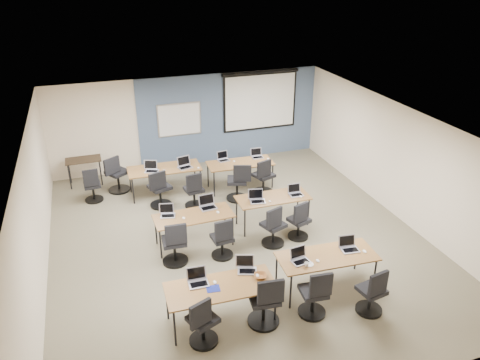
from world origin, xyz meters
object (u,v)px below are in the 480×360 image
object	(u,v)px
laptop_10	(223,158)
task_chair_11	(264,179)
training_table_mid_left	(194,217)
laptop_4	(167,213)
whiteboard	(179,120)
task_chair_8	(160,192)
task_chair_3	(372,295)
spare_chair_a	(117,177)
laptop_2	(300,258)
task_chair_0	(203,325)
training_table_back_left	(164,169)
laptop_6	(257,198)
task_chair_2	(315,297)
laptop_5	(208,204)
task_chair_5	(223,242)
laptop_1	(246,267)
projector_screen	(260,98)
laptop_11	(257,155)
training_table_front_left	(221,288)
utility_table	(84,162)
training_table_front_right	(327,257)
task_chair_7	(299,223)
task_chair_4	(175,246)
laptop_0	(198,280)
spare_chair_b	(93,188)
laptop_9	(185,165)
training_table_back_right	(240,164)
laptop_3	(349,246)
laptop_8	(151,169)
task_chair_9	(194,193)

from	to	relation	value
laptop_10	task_chair_11	size ratio (longest dim) A/B	0.30
training_table_mid_left	laptop_4	world-z (taller)	laptop_4
whiteboard	task_chair_8	size ratio (longest dim) A/B	1.25
task_chair_3	spare_chair_a	bearing A→B (deg)	111.10
laptop_10	laptop_2	bearing A→B (deg)	-97.86
task_chair_0	task_chair_11	world-z (taller)	task_chair_11
training_table_back_left	laptop_6	xyz separation A→B (m)	(1.65, -2.49, 0.11)
task_chair_2	laptop_5	world-z (taller)	laptop_5
task_chair_5	laptop_1	bearing A→B (deg)	-95.62
projector_screen	laptop_11	xyz separation A→B (m)	(-0.74, -1.73, -1.10)
laptop_2	task_chair_5	xyz separation A→B (m)	(-1.00, 1.55, -0.40)
training_table_front_left	training_table_back_left	xyz separation A→B (m)	(-0.01, 5.14, 0.00)
task_chair_5	utility_table	size ratio (longest dim) A/B	1.02
laptop_2	task_chair_2	xyz separation A→B (m)	(0.01, -0.64, -0.39)
task_chair_5	laptop_6	bearing A→B (deg)	33.29
laptop_4	training_table_mid_left	bearing A→B (deg)	-5.02
training_table_front_right	training_table_mid_left	bearing A→B (deg)	134.89
laptop_2	task_chair_3	bearing A→B (deg)	-50.02
task_chair_2	laptop_5	size ratio (longest dim) A/B	2.74
task_chair_2	task_chair_7	size ratio (longest dim) A/B	1.03
whiteboard	task_chair_0	distance (m)	7.42
task_chair_4	laptop_5	distance (m)	1.29
laptop_0	task_chair_11	xyz separation A→B (m)	(2.78, 4.05, -0.37)
training_table_front_right	spare_chair_b	distance (m)	6.42
laptop_4	task_chair_8	world-z (taller)	task_chair_8
training_table_front_right	laptop_4	size ratio (longest dim) A/B	5.94
spare_chair_a	task_chair_4	bearing A→B (deg)	-110.59
training_table_mid_left	spare_chair_a	size ratio (longest dim) A/B	1.62
laptop_6	laptop_11	size ratio (longest dim) A/B	1.08
training_table_front_right	laptop_10	size ratio (longest dim) A/B	6.04
laptop_9	task_chair_11	distance (m)	2.11
training_table_back_left	task_chair_7	size ratio (longest dim) A/B	1.98
training_table_front_left	projector_screen	bearing A→B (deg)	65.99
training_table_front_right	laptop_1	world-z (taller)	laptop_1
laptop_4	laptop_11	world-z (taller)	laptop_11
laptop_1	spare_chair_a	distance (m)	5.64
laptop_0	laptop_4	size ratio (longest dim) A/B	1.08
projector_screen	laptop_1	distance (m)	7.13
whiteboard	training_table_back_left	xyz separation A→B (m)	(-0.80, -1.67, -0.76)
laptop_0	task_chair_5	size ratio (longest dim) A/B	0.35
task_chair_2	laptop_11	bearing A→B (deg)	85.36
training_table_front_right	task_chair_4	world-z (taller)	task_chair_4
projector_screen	task_chair_8	xyz separation A→B (m)	(-3.56, -2.36, -1.46)
training_table_back_right	task_chair_4	xyz separation A→B (m)	(-2.39, -2.93, -0.27)
training_table_mid_left	laptop_3	xyz separation A→B (m)	(2.48, -2.18, 0.11)
training_table_back_right	task_chair_3	xyz separation A→B (m)	(0.57, -5.50, -0.29)
training_table_back_right	spare_chair_b	xyz separation A→B (m)	(-3.84, 0.43, -0.29)
projector_screen	laptop_8	xyz separation A→B (m)	(-3.64, -1.72, -1.09)
task_chair_0	training_table_front_left	bearing A→B (deg)	22.90
utility_table	task_chair_9	bearing A→B (deg)	-41.91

